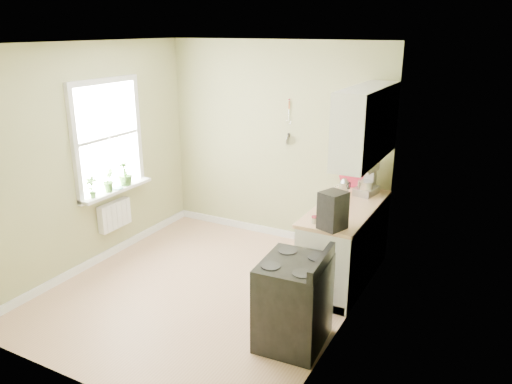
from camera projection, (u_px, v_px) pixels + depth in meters
The scene contains 21 objects.
floor at pixel (205, 290), 5.69m from camera, with size 3.20×3.60×0.02m, color tan.
ceiling at pixel (197, 42), 4.83m from camera, with size 3.20×3.60×0.02m, color white.
wall_back at pixel (276, 143), 6.78m from camera, with size 3.20×0.02×2.70m, color tan.
wall_left at pixel (89, 158), 5.97m from camera, with size 0.02×3.60×2.70m, color tan.
wall_right at pixel (349, 200), 4.54m from camera, with size 0.02×3.60×2.70m, color tan.
base_cabinets at pixel (345, 245), 5.81m from camera, with size 0.60×1.60×0.87m, color white.
countertop at pixel (347, 208), 5.67m from camera, with size 0.64×1.60×0.04m, color #E1B389.
upper_cabinets at pixel (367, 124), 5.39m from camera, with size 0.35×1.40×0.80m, color white.
window at pixel (107, 137), 6.15m from camera, with size 0.06×1.14×1.44m.
window_sill at pixel (117, 190), 6.33m from camera, with size 0.18×1.14×0.04m, color white.
radiator at pixel (114, 215), 6.40m from camera, with size 0.12×0.50×0.35m, color white.
wall_utensils at pixel (289, 129), 6.59m from camera, with size 0.02×0.14×0.58m.
stove at pixel (294, 302), 4.62m from camera, with size 0.64×0.71×0.95m.
stand_mixer at pixel (368, 179), 6.04m from camera, with size 0.27×0.38×0.43m.
kettle at pixel (344, 187), 6.00m from camera, with size 0.21×0.12×0.21m.
coffee_maker at pixel (333, 211), 4.99m from camera, with size 0.29×0.30×0.39m.
red_tray at pixel (351, 175), 6.30m from camera, with size 0.32×0.32×0.02m, color maroon.
jar at pixel (315, 220), 5.16m from camera, with size 0.07×0.07×0.08m.
plant_a at pixel (92, 187), 5.93m from camera, with size 0.14×0.10×0.27m, color #3E6B27.
plant_b at pixel (108, 180), 6.16m from camera, with size 0.16×0.13×0.29m, color #3E6B27.
plant_c at pixel (125, 173), 6.41m from camera, with size 0.18×0.18×0.32m, color #3E6B27.
Camera 1 is at (2.87, -4.19, 2.85)m, focal length 35.00 mm.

